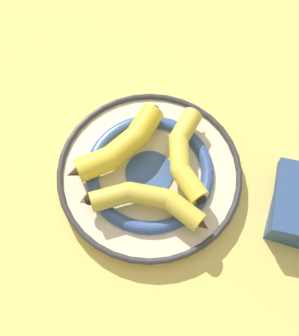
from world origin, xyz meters
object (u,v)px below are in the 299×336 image
at_px(banana_c, 120,147).
at_px(banana_b, 150,201).
at_px(banana_a, 185,153).
at_px(decorative_bowl, 150,174).

bearing_deg(banana_c, banana_b, -104.67).
bearing_deg(banana_b, banana_a, -112.58).
bearing_deg(decorative_bowl, banana_a, -1.23).
bearing_deg(banana_a, decorative_bowl, -70.45).
relative_size(banana_b, banana_c, 0.92).
xyz_separation_m(banana_a, banana_c, (-0.09, 0.05, 0.00)).
distance_m(decorative_bowl, banana_c, 0.07).
relative_size(decorative_bowl, banana_c, 1.67).
bearing_deg(banana_a, banana_b, -35.74).
bearing_deg(banana_c, decorative_bowl, -75.69).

